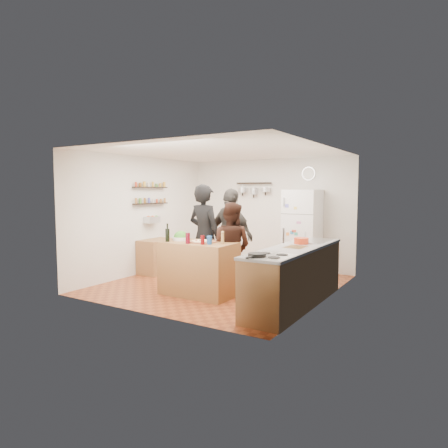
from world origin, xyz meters
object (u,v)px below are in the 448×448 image
Objects in this scene: fridge at (302,232)px; skillet at (257,255)px; salt_canister at (209,240)px; person_back at (231,236)px; salad_bowl at (181,239)px; wine_bottle at (167,235)px; person_left at (204,236)px; counter_run at (295,277)px; pepper_mill at (223,239)px; prep_island at (199,269)px; wall_clock at (309,174)px; person_center at (231,247)px; side_table at (157,256)px; red_bowl at (301,241)px.

skillet is at bearing -79.23° from fridge.
person_back is at bearing 102.76° from salt_canister.
person_back is at bearing 64.49° from salad_bowl.
person_left is at bearing 73.11° from wine_bottle.
fridge reaches higher than counter_run.
person_left reaches higher than pepper_mill.
pepper_mill is 0.09× the size of fridge.
counter_run is (1.64, 0.28, -0.01)m from prep_island.
wall_clock is (-0.75, 2.63, 1.70)m from counter_run.
person_left is at bearing 142.18° from skillet.
wall_clock is (1.39, 3.13, 1.13)m from wine_bottle.
person_center is (0.85, 0.70, -0.23)m from wine_bottle.
salad_bowl is at bearing 166.72° from salt_canister.
side_table is at bearing 168.19° from counter_run.
fridge is at bearing -103.38° from person_back.
red_bowl is (2.09, 0.88, -0.05)m from wine_bottle.
red_bowl is at bearing 28.24° from pepper_mill.
salad_bowl is at bearing -34.42° from side_table.
red_bowl is at bearing 97.44° from counter_run.
wine_bottle is at bearing 81.43° from person_back.
prep_island is 9.08× the size of salt_canister.
prep_island is 2.06m from side_table.
wine_bottle is 0.12× the size of person_back.
pepper_mill is 0.06× the size of counter_run.
salad_bowl reaches higher than counter_run.
person_left is at bearing 129.68° from salt_canister.
pepper_mill is at bearing -99.82° from fridge.
salt_canister is 0.17× the size of side_table.
side_table is at bearing 174.33° from red_bowl.
fridge is at bearing -90.00° from wall_clock.
prep_island is at bearing -170.36° from counter_run.
person_left reaches higher than wine_bottle.
prep_island is 0.66× the size of person_left.
skillet reaches higher than side_table.
person_center is at bearing 54.18° from prep_island.
red_bowl reaches higher than counter_run.
prep_island is at bearing 121.73° from person_left.
salt_canister is 0.08× the size of fridge.
salt_canister reaches higher than side_table.
wall_clock is 3.75m from side_table.
salt_canister is at bearing -100.98° from wall_clock.
fridge reaches higher than salt_canister.
pepper_mill is at bearing 150.99° from person_left.
person_back is 7.56× the size of skillet.
fridge is (0.89, 2.58, 0.45)m from prep_island.
fridge is at bearing 63.63° from wine_bottle.
salad_bowl is 2.19× the size of salt_canister.
wall_clock reaches higher than salt_canister.
person_center is 2.83m from wall_clock.
fridge reaches higher than person_center.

